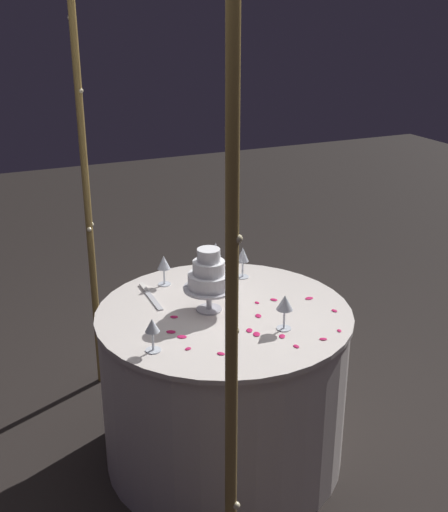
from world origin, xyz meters
TOP-DOWN VIEW (x-y plane):
  - ground_plane at (0.00, 0.00)m, footprint 12.00×12.00m
  - decorative_arch at (-0.00, 0.37)m, footprint 1.78×0.04m
  - main_table at (0.00, 0.00)m, footprint 1.10×1.10m
  - tiered_cake at (0.04, 0.05)m, footprint 0.22×0.22m
  - wine_glass_0 at (-0.20, 0.38)m, footprint 0.06×0.06m
  - wine_glass_1 at (0.42, -0.14)m, footprint 0.06×0.06m
  - wine_glass_2 at (0.30, -0.23)m, footprint 0.06×0.06m
  - wine_glass_3 at (-0.25, -0.15)m, footprint 0.07×0.07m
  - wine_glass_4 at (0.37, 0.14)m, footprint 0.06×0.06m
  - cake_knife at (0.28, 0.24)m, footprint 0.30×0.03m
  - rose_petal_0 at (-0.30, -0.12)m, footprint 0.04×0.04m
  - rose_petal_1 at (-0.36, -0.35)m, footprint 0.03×0.02m
  - rose_petal_2 at (-0.25, -0.03)m, footprint 0.05×0.04m
  - rose_petal_3 at (-0.14, 0.25)m, footprint 0.04×0.05m
  - rose_petal_4 at (-0.19, -0.43)m, footprint 0.03×0.02m
  - rose_petal_5 at (0.33, -0.05)m, footprint 0.03×0.03m
  - rose_petal_6 at (0.24, -0.00)m, footprint 0.03×0.04m
  - rose_petal_7 at (0.39, -0.05)m, footprint 0.03×0.02m
  - rose_petal_8 at (-0.04, -0.40)m, footprint 0.03×0.04m
  - rose_petal_9 at (0.01, -0.17)m, footprint 0.03×0.02m
  - rose_petal_10 at (-0.09, 0.27)m, footprint 0.04×0.05m
  - rose_petal_11 at (-0.10, -0.11)m, footprint 0.04×0.03m
  - rose_petal_12 at (-0.33, 0.16)m, footprint 0.04×0.04m
  - rose_petal_13 at (-0.40, -0.13)m, footprint 0.03×0.02m
  - rose_petal_14 at (-0.39, -0.25)m, footprint 0.03×0.04m
  - rose_petal_15 at (0.45, -0.19)m, footprint 0.04×0.04m
  - rose_petal_16 at (0.03, 0.22)m, footprint 0.04×0.04m
  - rose_petal_17 at (0.01, -0.25)m, footprint 0.04×0.04m
  - rose_petal_18 at (-0.24, 0.26)m, footprint 0.03×0.03m
  - rose_petal_19 at (-0.20, -0.02)m, footprint 0.04×0.04m

SIDE VIEW (x-z plane):
  - ground_plane at x=0.00m, z-range 0.00..0.00m
  - main_table at x=0.00m, z-range 0.00..0.74m
  - rose_petal_0 at x=-0.30m, z-range 0.74..0.75m
  - rose_petal_1 at x=-0.36m, z-range 0.74..0.75m
  - rose_petal_2 at x=-0.25m, z-range 0.74..0.75m
  - rose_petal_3 at x=-0.14m, z-range 0.74..0.75m
  - rose_petal_4 at x=-0.19m, z-range 0.74..0.75m
  - rose_petal_5 at x=0.33m, z-range 0.74..0.75m
  - rose_petal_6 at x=0.24m, z-range 0.74..0.75m
  - rose_petal_7 at x=0.39m, z-range 0.74..0.75m
  - rose_petal_8 at x=-0.04m, z-range 0.74..0.75m
  - rose_petal_9 at x=0.01m, z-range 0.74..0.75m
  - rose_petal_10 at x=-0.09m, z-range 0.74..0.75m
  - rose_petal_11 at x=-0.10m, z-range 0.74..0.75m
  - rose_petal_12 at x=-0.33m, z-range 0.74..0.75m
  - rose_petal_13 at x=-0.40m, z-range 0.74..0.75m
  - rose_petal_14 at x=-0.39m, z-range 0.74..0.75m
  - rose_petal_15 at x=0.45m, z-range 0.74..0.75m
  - rose_petal_16 at x=0.03m, z-range 0.74..0.75m
  - rose_petal_17 at x=0.01m, z-range 0.74..0.75m
  - rose_petal_18 at x=-0.24m, z-range 0.74..0.75m
  - rose_petal_19 at x=-0.20m, z-range 0.74..0.75m
  - cake_knife at x=0.28m, z-range 0.74..0.75m
  - wine_glass_0 at x=-0.20m, z-range 0.77..0.91m
  - wine_glass_4 at x=0.37m, z-range 0.77..0.92m
  - wine_glass_1 at x=0.42m, z-range 0.77..0.93m
  - wine_glass_2 at x=0.30m, z-range 0.78..0.93m
  - wine_glass_3 at x=-0.25m, z-range 0.78..0.93m
  - tiered_cake at x=0.04m, z-range 0.76..1.04m
  - decorative_arch at x=0.00m, z-range 0.30..2.43m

